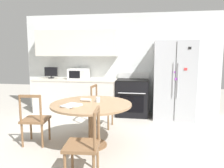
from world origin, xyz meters
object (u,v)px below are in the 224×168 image
Objects in this scene: microwave at (79,74)px; dining_chair_left at (35,120)px; refrigerator at (173,80)px; dining_chair_far at (101,107)px; candle_glass at (98,100)px; dining_chair_near at (84,145)px; oven_range at (133,97)px; countertop_tv at (51,72)px.

microwave reaches higher than dining_chair_left.
refrigerator reaches higher than dining_chair_far.
microwave is 2.17m from candle_glass.
oven_range is at bearing -12.88° from dining_chair_near.
countertop_tv is at bearing -119.52° from dining_chair_far.
oven_range is 3.07× the size of countertop_tv.
oven_range is 1.20× the size of dining_chair_left.
candle_glass is (-0.07, 1.09, 0.34)m from dining_chair_near.
microwave is 1.47m from dining_chair_far.
dining_chair_left is 10.23× the size of candle_glass.
refrigerator is 3.27m from dining_chair_left.
oven_range is 2.31m from countertop_tv.
dining_chair_near is at bearing -115.36° from refrigerator.
dining_chair_far is (-1.58, -0.95, -0.50)m from refrigerator.
dining_chair_far reaches higher than candle_glass.
dining_chair_near is at bearing -59.15° from countertop_tv.
dining_chair_left is (0.69, -2.19, -0.63)m from countertop_tv.
microwave is at bearing 178.38° from oven_range.
dining_chair_near is at bearing -43.55° from dining_chair_left.
dining_chair_far is at bearing 98.48° from candle_glass.
countertop_tv is at bearing 177.51° from oven_range.
refrigerator is at bearing 125.64° from dining_chair_far.
candle_glass is (1.07, 0.21, 0.34)m from dining_chair_left.
countertop_tv is 0.39× the size of dining_chair_near.
dining_chair_far is 1.43m from dining_chair_left.
countertop_tv is 2.66m from candle_glass.
oven_range is at bearing 176.40° from refrigerator.
refrigerator is 2.06× the size of dining_chair_near.
microwave is 2.22m from dining_chair_left.
candle_glass is at bearing 5.06° from dining_chair_left.
countertop_tv is (-3.21, 0.16, 0.13)m from refrigerator.
oven_range is 2.59m from dining_chair_left.
microwave is at bearing -4.03° from countertop_tv.
microwave is 1.42× the size of countertop_tv.
dining_chair_near is (1.04, -3.01, -0.60)m from microwave.
candle_glass is at bearing -48.42° from countertop_tv.
oven_range is 1.54m from microwave.
dining_chair_far is 1.97m from dining_chair_near.
candle_glass is (-0.47, -1.88, 0.31)m from oven_range.
dining_chair_near is at bearing -97.56° from oven_range.
oven_range is at bearing 76.01° from candle_glass.
candle_glass is (-1.45, -1.82, -0.15)m from refrigerator.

